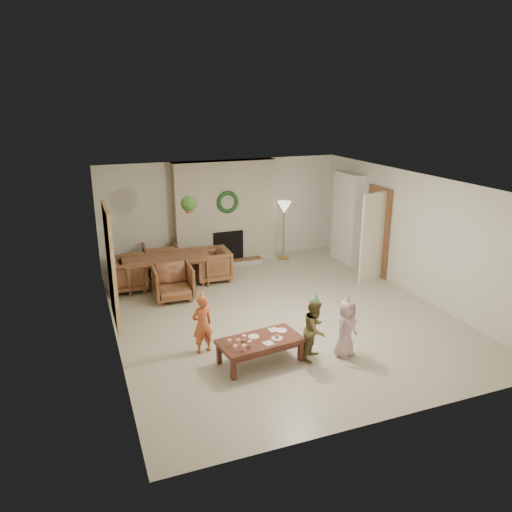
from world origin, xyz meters
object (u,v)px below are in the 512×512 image
dining_chair_far (161,259)px  dining_chair_left (128,274)px  dining_table (167,271)px  dining_chair_near (173,282)px  child_pink (346,328)px  coffee_table_top (260,341)px  dining_chair_right (212,265)px  child_plaid (315,329)px  child_red (202,324)px

dining_chair_far → dining_chair_left: 1.14m
dining_table → dining_chair_near: dining_chair_near is taller
dining_table → child_pink: (2.05, -4.05, 0.15)m
dining_table → coffee_table_top: (0.71, -3.77, 0.04)m
dining_chair_left → dining_chair_right: bearing=-90.0°
child_pink → dining_chair_far: bearing=85.7°
dining_chair_left → coffee_table_top: size_ratio=0.62×
dining_chair_near → dining_chair_right: same height
child_plaid → dining_chair_far: bearing=64.7°
child_red → child_plaid: child_plaid is taller
dining_chair_near → dining_chair_right: size_ratio=1.00×
dining_chair_far → child_pink: (2.03, -4.86, 0.11)m
child_red → child_plaid: size_ratio=0.99×
dining_table → dining_chair_left: (-0.81, 0.02, 0.03)m
dining_chair_far → coffee_table_top: dining_chair_far is taller
child_pink → child_plaid: bearing=141.3°
child_pink → child_red: bearing=129.5°
child_red → child_pink: 2.27m
child_red → child_pink: (2.08, -0.91, -0.02)m
dining_chair_right → coffee_table_top: dining_chair_right is taller
dining_chair_left → dining_table: bearing=-90.0°
dining_chair_near → child_pink: 3.85m
child_plaid → child_pink: size_ratio=1.05×
dining_chair_left → coffee_table_top: bearing=-156.5°
dining_chair_left → child_plaid: child_plaid is taller
dining_table → child_plaid: bearing=-66.8°
dining_chair_near → child_red: child_red is taller
dining_chair_left → dining_chair_right: same height
dining_chair_left → child_plaid: bearing=-147.6°
dining_chair_left → coffee_table_top: 4.09m
dining_chair_far → child_plaid: (1.53, -4.75, 0.13)m
dining_chair_near → child_red: bearing=-88.6°
dining_chair_left → dining_chair_right: (1.82, -0.05, 0.00)m
dining_chair_near → dining_chair_left: 1.14m
dining_chair_far → child_pink: bearing=114.3°
child_plaid → child_pink: child_plaid is taller
dining_table → child_plaid: child_plaid is taller
dining_chair_far → child_plaid: bearing=109.5°
dining_chair_near → coffee_table_top: 3.05m
dining_chair_left → child_plaid: size_ratio=0.80×
dining_table → dining_chair_near: 0.81m
dining_chair_left → child_red: size_ratio=0.81×
dining_chair_left → dining_chair_near: bearing=-135.0°
child_plaid → coffee_table_top: bearing=125.0°
dining_table → coffee_table_top: dining_table is taller
child_plaid → dining_chair_left: bearing=77.6°
dining_chair_right → child_red: 3.29m
dining_chair_near → coffee_table_top: bearing=-74.4°
coffee_table_top → child_red: child_red is taller
dining_chair_far → child_plaid: 5.00m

